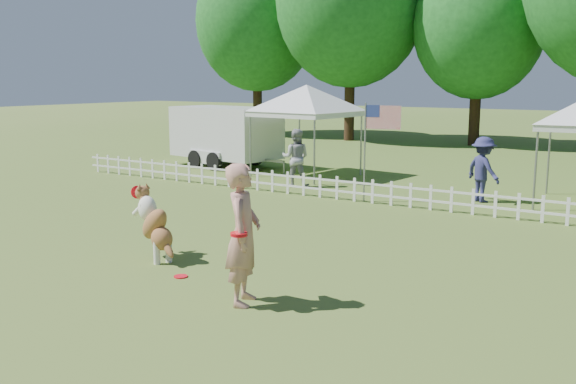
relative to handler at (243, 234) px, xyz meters
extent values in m
plane|color=#3B5A1C|center=(-0.89, 0.48, -0.97)|extent=(120.00, 120.00, 0.00)
imported|color=tan|center=(0.00, 0.00, 0.00)|extent=(0.71, 0.83, 1.94)
cylinder|color=red|center=(-1.53, 0.40, -0.96)|extent=(0.21, 0.21, 0.02)
imported|color=#9B9BA0|center=(-4.62, 8.63, -0.14)|extent=(0.98, 0.88, 1.65)
imported|color=navy|center=(0.56, 9.19, -0.15)|extent=(1.21, 1.08, 1.63)
camera|label=1|loc=(5.09, -6.74, 2.07)|focal=40.00mm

